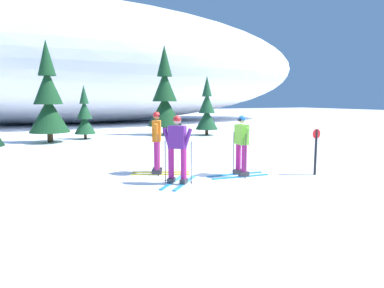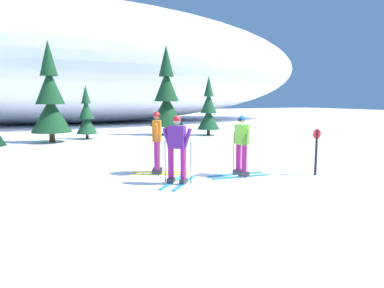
{
  "view_description": "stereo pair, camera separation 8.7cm",
  "coord_description": "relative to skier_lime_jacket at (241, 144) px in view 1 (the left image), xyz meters",
  "views": [
    {
      "loc": [
        -4.49,
        -8.89,
        2.19
      ],
      "look_at": [
        -0.3,
        -0.18,
        0.95
      ],
      "focal_mm": 32.89,
      "sensor_mm": 36.0,
      "label": 1
    },
    {
      "loc": [
        -4.41,
        -8.92,
        2.19
      ],
      "look_at": [
        -0.3,
        -0.18,
        0.95
      ],
      "focal_mm": 32.89,
      "sensor_mm": 36.0,
      "label": 2
    }
  ],
  "objects": [
    {
      "name": "pine_tree_center_right",
      "position": [
        2.31,
        11.86,
        1.35
      ],
      "size": [
        2.09,
        2.09,
        5.41
      ],
      "color": "#47301E",
      "rests_on": "ground"
    },
    {
      "name": "skier_orange_jacket",
      "position": [
        -2.06,
        1.29,
        0.05
      ],
      "size": [
        1.73,
        1.08,
        1.83
      ],
      "color": "gold",
      "rests_on": "ground"
    },
    {
      "name": "pine_tree_center_left",
      "position": [
        -4.36,
        10.76,
        1.22
      ],
      "size": [
        1.97,
        1.97,
        5.1
      ],
      "color": "#47301E",
      "rests_on": "ground"
    },
    {
      "name": "ground_plane",
      "position": [
        -1.06,
        0.57,
        -0.91
      ],
      "size": [
        120.0,
        120.0,
        0.0
      ],
      "primitive_type": "plane",
      "color": "white"
    },
    {
      "name": "pine_tree_center",
      "position": [
        -2.51,
        11.55,
        0.32
      ],
      "size": [
        1.14,
        1.14,
        2.95
      ],
      "color": "#47301E",
      "rests_on": "ground"
    },
    {
      "name": "snow_ridge_background",
      "position": [
        -1.36,
        25.47,
        4.53
      ],
      "size": [
        47.65,
        18.67,
        10.89
      ],
      "primitive_type": "ellipsoid",
      "color": "white",
      "rests_on": "ground"
    },
    {
      "name": "skier_purple_jacket",
      "position": [
        -2.02,
        -0.11,
        0.02
      ],
      "size": [
        1.47,
        1.54,
        1.78
      ],
      "color": "#2893CC",
      "rests_on": "ground"
    },
    {
      "name": "trail_marker_post",
      "position": [
        2.02,
        -0.83,
        -0.15
      ],
      "size": [
        0.28,
        0.07,
        1.34
      ],
      "color": "black",
      "rests_on": "ground"
    },
    {
      "name": "pine_tree_far_right",
      "position": [
        4.5,
        10.5,
        0.58
      ],
      "size": [
        1.38,
        1.38,
        3.57
      ],
      "color": "#47301E",
      "rests_on": "ground"
    },
    {
      "name": "skier_lime_jacket",
      "position": [
        0.0,
        0.0,
        0.0
      ],
      "size": [
        1.78,
        0.82,
        1.73
      ],
      "color": "#2893CC",
      "rests_on": "ground"
    }
  ]
}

